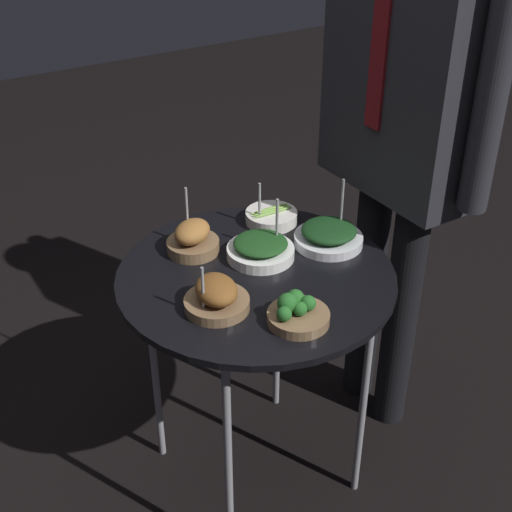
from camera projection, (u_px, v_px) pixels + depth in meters
ground_plane at (256, 469)px, 2.12m from camera, size 8.00×8.00×0.00m
serving_cart at (256, 290)px, 1.77m from camera, size 0.69×0.69×0.70m
bowl_spinach_front_left at (261, 249)px, 1.79m from camera, size 0.17×0.17×0.15m
bowl_broccoli_mid_right at (297, 313)px, 1.57m from camera, size 0.14×0.14×0.07m
bowl_asparagus_mid_left at (271, 217)px, 1.95m from camera, size 0.14×0.14×0.13m
bowl_roast_far_rim at (193, 239)px, 1.81m from camera, size 0.14×0.14×0.16m
bowl_roast_front_center at (217, 297)px, 1.61m from camera, size 0.15×0.15×0.13m
bowl_spinach_back_right at (329, 235)px, 1.85m from camera, size 0.18×0.18×0.17m
waiter_figure at (406, 107)px, 1.83m from camera, size 0.59×0.22×1.60m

